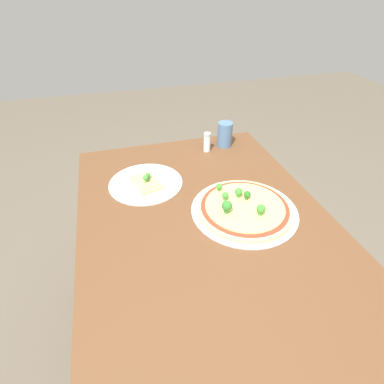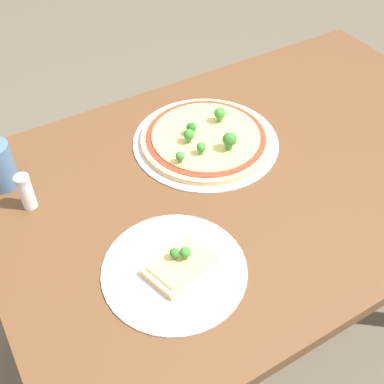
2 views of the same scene
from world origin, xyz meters
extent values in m
plane|color=brown|center=(0.00, 0.00, 0.00)|extent=(8.00, 8.00, 0.00)
cube|color=brown|center=(0.00, 0.00, 0.75)|extent=(1.32, 0.85, 0.04)
cylinder|color=brown|center=(-0.60, 0.37, 0.37)|extent=(0.06, 0.06, 0.73)
cylinder|color=brown|center=(0.60, 0.37, 0.37)|extent=(0.06, 0.06, 0.73)
cylinder|color=silver|center=(-0.06, 0.14, 0.77)|extent=(0.38, 0.38, 0.00)
cylinder|color=#E5C17F|center=(-0.06, 0.14, 0.78)|extent=(0.33, 0.33, 0.01)
cylinder|color=#B73823|center=(-0.06, 0.14, 0.79)|extent=(0.31, 0.31, 0.00)
cylinder|color=#EACC75|center=(-0.06, 0.14, 0.79)|extent=(0.28, 0.28, 0.00)
sphere|color=#3D8933|center=(-0.12, 0.14, 0.82)|extent=(0.03, 0.03, 0.03)
cylinder|color=#488E3A|center=(-0.12, 0.14, 0.80)|extent=(0.01, 0.01, 0.01)
sphere|color=#286B23|center=(-0.10, 0.16, 0.81)|extent=(0.03, 0.03, 0.03)
cylinder|color=#37742D|center=(-0.10, 0.16, 0.80)|extent=(0.01, 0.01, 0.01)
sphere|color=#3D8933|center=(-0.11, 0.09, 0.81)|extent=(0.02, 0.02, 0.02)
cylinder|color=#488E3A|center=(-0.11, 0.09, 0.80)|extent=(0.01, 0.01, 0.01)
sphere|color=#337A2D|center=(-0.05, 0.07, 0.82)|extent=(0.04, 0.04, 0.04)
cylinder|color=#3F8136|center=(-0.05, 0.07, 0.80)|extent=(0.02, 0.02, 0.02)
sphere|color=#3D8933|center=(-0.17, 0.09, 0.81)|extent=(0.02, 0.02, 0.02)
cylinder|color=#488E3A|center=(-0.17, 0.09, 0.80)|extent=(0.01, 0.01, 0.01)
sphere|color=#3D8933|center=(-0.01, 0.17, 0.82)|extent=(0.03, 0.03, 0.03)
cylinder|color=#488E3A|center=(-0.01, 0.17, 0.80)|extent=(0.01, 0.01, 0.01)
cylinder|color=silver|center=(-0.33, -0.17, 0.77)|extent=(0.29, 0.29, 0.00)
cube|color=#E5C17F|center=(-0.32, -0.17, 0.78)|extent=(0.15, 0.12, 0.02)
cube|color=#EACC75|center=(-0.32, -0.17, 0.79)|extent=(0.13, 0.10, 0.00)
sphere|color=#3D8933|center=(-0.30, -0.17, 0.81)|extent=(0.02, 0.02, 0.02)
cylinder|color=#488E3A|center=(-0.30, -0.17, 0.80)|extent=(0.01, 0.01, 0.01)
sphere|color=#337A2D|center=(-0.32, -0.15, 0.81)|extent=(0.02, 0.02, 0.02)
cylinder|color=#3F8136|center=(-0.32, -0.15, 0.80)|extent=(0.01, 0.01, 0.01)
cylinder|color=silver|center=(-0.52, 0.15, 0.81)|extent=(0.03, 0.03, 0.08)
cylinder|color=#B2B2B7|center=(-0.52, 0.15, 0.85)|extent=(0.03, 0.03, 0.01)
camera|label=1|loc=(0.67, -0.26, 1.45)|focal=28.00mm
camera|label=2|loc=(-0.58, -0.66, 1.57)|focal=45.00mm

